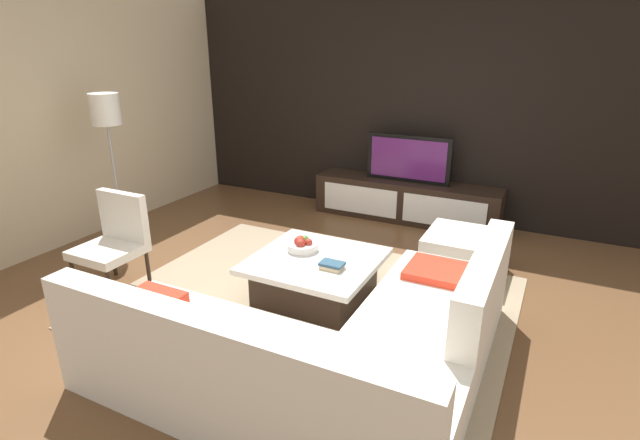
{
  "coord_description": "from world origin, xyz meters",
  "views": [
    {
      "loc": [
        1.66,
        -3.32,
        2.15
      ],
      "look_at": [
        -0.3,
        0.59,
        0.54
      ],
      "focal_mm": 27.48,
      "sensor_mm": 36.0,
      "label": 1
    }
  ],
  "objects_px": {
    "television": "(408,159)",
    "book_stack": "(332,266)",
    "media_console": "(406,201)",
    "ottoman": "(463,254)",
    "accent_chair_near": "(115,236)",
    "sectional_couch": "(329,348)",
    "fruit_bowl": "(302,245)",
    "coffee_table": "(315,277)",
    "floor_lamp": "(107,120)"
  },
  "relations": [
    {
      "from": "ottoman",
      "to": "book_stack",
      "type": "xyz_separation_m",
      "value": [
        -0.84,
        -1.21,
        0.21
      ]
    },
    {
      "from": "accent_chair_near",
      "to": "book_stack",
      "type": "xyz_separation_m",
      "value": [
        1.94,
        0.48,
        -0.08
      ]
    },
    {
      "from": "floor_lamp",
      "to": "book_stack",
      "type": "bearing_deg",
      "value": -5.89
    },
    {
      "from": "media_console",
      "to": "coffee_table",
      "type": "bearing_deg",
      "value": -92.49
    },
    {
      "from": "media_console",
      "to": "coffee_table",
      "type": "distance_m",
      "value": 2.3
    },
    {
      "from": "accent_chair_near",
      "to": "book_stack",
      "type": "distance_m",
      "value": 2.0
    },
    {
      "from": "media_console",
      "to": "television",
      "type": "bearing_deg",
      "value": 90.0
    },
    {
      "from": "sectional_couch",
      "to": "book_stack",
      "type": "bearing_deg",
      "value": 114.33
    },
    {
      "from": "floor_lamp",
      "to": "fruit_bowl",
      "type": "distance_m",
      "value": 2.51
    },
    {
      "from": "accent_chair_near",
      "to": "television",
      "type": "bearing_deg",
      "value": 66.52
    },
    {
      "from": "fruit_bowl",
      "to": "book_stack",
      "type": "bearing_deg",
      "value": -29.02
    },
    {
      "from": "book_stack",
      "to": "media_console",
      "type": "bearing_deg",
      "value": 92.77
    },
    {
      "from": "sectional_couch",
      "to": "fruit_bowl",
      "type": "bearing_deg",
      "value": 125.9
    },
    {
      "from": "media_console",
      "to": "ottoman",
      "type": "relative_size",
      "value": 3.29
    },
    {
      "from": "ottoman",
      "to": "fruit_bowl",
      "type": "relative_size",
      "value": 2.5
    },
    {
      "from": "floor_lamp",
      "to": "ottoman",
      "type": "height_order",
      "value": "floor_lamp"
    },
    {
      "from": "television",
      "to": "sectional_couch",
      "type": "xyz_separation_m",
      "value": [
        0.51,
        -3.3,
        -0.51
      ]
    },
    {
      "from": "television",
      "to": "fruit_bowl",
      "type": "distance_m",
      "value": 2.24
    },
    {
      "from": "accent_chair_near",
      "to": "coffee_table",
      "type": "bearing_deg",
      "value": 27.93
    },
    {
      "from": "television",
      "to": "floor_lamp",
      "type": "bearing_deg",
      "value": -140.73
    },
    {
      "from": "television",
      "to": "accent_chair_near",
      "type": "height_order",
      "value": "television"
    },
    {
      "from": "fruit_bowl",
      "to": "floor_lamp",
      "type": "bearing_deg",
      "value": 178.5
    },
    {
      "from": "ottoman",
      "to": "fruit_bowl",
      "type": "height_order",
      "value": "fruit_bowl"
    },
    {
      "from": "media_console",
      "to": "floor_lamp",
      "type": "relative_size",
      "value": 1.4
    },
    {
      "from": "television",
      "to": "ottoman",
      "type": "relative_size",
      "value": 1.49
    },
    {
      "from": "sectional_couch",
      "to": "book_stack",
      "type": "xyz_separation_m",
      "value": [
        -0.4,
        0.88,
        0.13
      ]
    },
    {
      "from": "media_console",
      "to": "sectional_couch",
      "type": "relative_size",
      "value": 0.95
    },
    {
      "from": "ottoman",
      "to": "sectional_couch",
      "type": "bearing_deg",
      "value": -101.91
    },
    {
      "from": "television",
      "to": "sectional_couch",
      "type": "distance_m",
      "value": 3.37
    },
    {
      "from": "television",
      "to": "book_stack",
      "type": "bearing_deg",
      "value": -87.23
    },
    {
      "from": "television",
      "to": "book_stack",
      "type": "height_order",
      "value": "television"
    },
    {
      "from": "television",
      "to": "floor_lamp",
      "type": "xyz_separation_m",
      "value": [
        -2.61,
        -2.14,
        0.58
      ]
    },
    {
      "from": "accent_chair_near",
      "to": "ottoman",
      "type": "xyz_separation_m",
      "value": [
        2.77,
        1.69,
        -0.29
      ]
    },
    {
      "from": "television",
      "to": "sectional_couch",
      "type": "relative_size",
      "value": 0.43
    },
    {
      "from": "coffee_table",
      "to": "accent_chair_near",
      "type": "distance_m",
      "value": 1.85
    },
    {
      "from": "ottoman",
      "to": "book_stack",
      "type": "bearing_deg",
      "value": -124.67
    },
    {
      "from": "media_console",
      "to": "floor_lamp",
      "type": "bearing_deg",
      "value": -140.73
    },
    {
      "from": "coffee_table",
      "to": "sectional_couch",
      "type": "bearing_deg",
      "value": -58.45
    },
    {
      "from": "media_console",
      "to": "sectional_couch",
      "type": "height_order",
      "value": "sectional_couch"
    },
    {
      "from": "media_console",
      "to": "ottoman",
      "type": "distance_m",
      "value": 1.54
    },
    {
      "from": "coffee_table",
      "to": "floor_lamp",
      "type": "bearing_deg",
      "value": 176.38
    },
    {
      "from": "media_console",
      "to": "television",
      "type": "distance_m",
      "value": 0.54
    },
    {
      "from": "media_console",
      "to": "accent_chair_near",
      "type": "relative_size",
      "value": 2.65
    },
    {
      "from": "fruit_bowl",
      "to": "accent_chair_near",
      "type": "bearing_deg",
      "value": -155.57
    },
    {
      "from": "coffee_table",
      "to": "accent_chair_near",
      "type": "bearing_deg",
      "value": -160.73
    },
    {
      "from": "coffee_table",
      "to": "ottoman",
      "type": "distance_m",
      "value": 1.51
    },
    {
      "from": "coffee_table",
      "to": "fruit_bowl",
      "type": "relative_size",
      "value": 3.78
    },
    {
      "from": "sectional_couch",
      "to": "accent_chair_near",
      "type": "distance_m",
      "value": 2.38
    },
    {
      "from": "media_console",
      "to": "book_stack",
      "type": "relative_size",
      "value": 11.79
    },
    {
      "from": "accent_chair_near",
      "to": "book_stack",
      "type": "bearing_deg",
      "value": 22.55
    }
  ]
}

